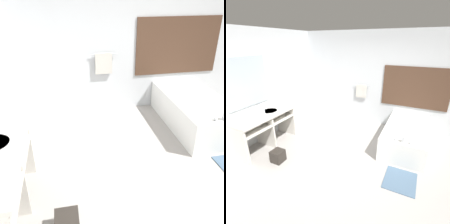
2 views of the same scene
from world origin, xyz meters
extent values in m
plane|color=#A8A39E|center=(0.00, 0.00, 0.00)|extent=(16.00, 16.00, 0.00)
cube|color=silver|center=(0.00, 2.23, 1.35)|extent=(7.40, 0.06, 2.70)
cube|color=#4C3323|center=(1.19, 2.19, 1.24)|extent=(1.70, 0.02, 1.10)
cylinder|color=silver|center=(-0.30, 2.16, 1.15)|extent=(0.50, 0.02, 0.02)
cube|color=beige|center=(-0.30, 2.15, 0.98)|extent=(0.32, 0.04, 0.40)
cube|color=silver|center=(-2.23, 0.00, 1.35)|extent=(0.06, 7.40, 2.70)
cube|color=#B2C1CC|center=(-2.19, -0.26, 1.54)|extent=(0.02, 1.10, 1.10)
cube|color=silver|center=(-1.86, -0.26, 0.82)|extent=(0.67, 1.48, 0.05)
cube|color=silver|center=(-1.86, -0.26, 0.60)|extent=(0.63, 1.40, 0.02)
cylinder|color=white|center=(-1.86, -0.04, 0.77)|extent=(0.36, 0.36, 0.14)
cube|color=silver|center=(-1.86, -0.98, 0.40)|extent=(0.61, 0.04, 0.79)
cube|color=silver|center=(-1.86, -0.26, 0.40)|extent=(0.61, 0.04, 0.79)
cube|color=silver|center=(-1.86, 0.46, 0.40)|extent=(0.61, 0.04, 0.79)
cylinder|color=beige|center=(-1.81, -0.63, 0.68)|extent=(0.13, 0.41, 0.13)
cylinder|color=beige|center=(-1.81, 0.11, 0.68)|extent=(0.13, 0.41, 0.13)
cylinder|color=silver|center=(-2.04, -0.04, 0.85)|extent=(0.04, 0.04, 0.02)
cylinder|color=silver|center=(-2.04, -0.04, 0.94)|extent=(0.02, 0.02, 0.16)
cube|color=silver|center=(-2.00, -0.04, 1.01)|extent=(0.07, 0.01, 0.01)
cube|color=white|center=(1.19, 1.25, 0.27)|extent=(0.94, 1.87, 0.54)
ellipsoid|color=white|center=(1.19, 1.25, 0.39)|extent=(0.68, 1.35, 0.30)
cube|color=silver|center=(1.19, 0.42, 0.60)|extent=(0.04, 0.07, 0.12)
sphere|color=silver|center=(1.05, 0.42, 0.57)|extent=(0.06, 0.06, 0.06)
sphere|color=silver|center=(1.33, 0.42, 0.57)|extent=(0.06, 0.06, 0.06)
cylinder|color=white|center=(-1.70, -0.74, 0.95)|extent=(0.06, 0.06, 0.22)
cylinder|color=white|center=(-1.70, -0.74, 1.07)|extent=(0.03, 0.03, 0.02)
cylinder|color=white|center=(-1.75, -0.30, 0.94)|extent=(0.06, 0.06, 0.20)
cylinder|color=white|center=(-1.75, -0.30, 1.05)|extent=(0.03, 0.03, 0.02)
cylinder|color=white|center=(-1.96, -0.94, 0.94)|extent=(0.06, 0.06, 0.20)
cylinder|color=white|center=(-1.96, -0.94, 1.05)|extent=(0.03, 0.03, 0.02)
cube|color=#2D2823|center=(-1.16, -0.61, 0.13)|extent=(0.24, 0.24, 0.26)
cube|color=slate|center=(1.27, -0.06, 0.01)|extent=(0.56, 0.64, 0.02)
camera|label=1|loc=(-1.06, -2.40, 2.30)|focal=40.00mm
camera|label=2|loc=(1.35, -2.82, 2.38)|focal=28.00mm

